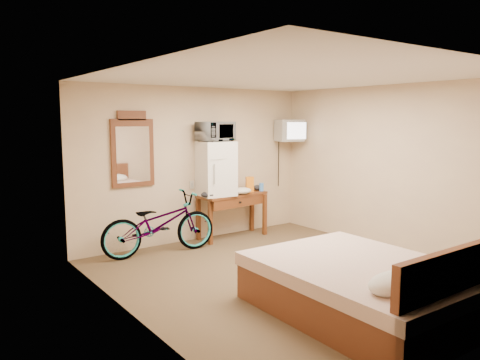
{
  "coord_description": "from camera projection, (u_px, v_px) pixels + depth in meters",
  "views": [
    {
      "loc": [
        -3.88,
        -4.3,
        1.98
      ],
      "look_at": [
        -0.24,
        0.73,
        1.18
      ],
      "focal_mm": 35.0,
      "sensor_mm": 36.0,
      "label": 1
    }
  ],
  "objects": [
    {
      "name": "room",
      "position": [
        290.0,
        179.0,
        5.81
      ],
      "size": [
        4.6,
        4.64,
        2.5
      ],
      "color": "#4E3C27",
      "rests_on": "ground"
    },
    {
      "name": "cloth_cream",
      "position": [
        242.0,
        191.0,
        7.77
      ],
      "size": [
        0.35,
        0.27,
        0.11
      ],
      "primitive_type": "ellipsoid",
      "color": "silver",
      "rests_on": "desk"
    },
    {
      "name": "blue_cup",
      "position": [
        261.0,
        187.0,
        8.09
      ],
      "size": [
        0.08,
        0.08,
        0.14
      ],
      "primitive_type": "cylinder",
      "color": "#4587EB",
      "rests_on": "desk"
    },
    {
      "name": "microwave",
      "position": [
        215.0,
        132.0,
        7.51
      ],
      "size": [
        0.64,
        0.5,
        0.31
      ],
      "primitive_type": "imported",
      "rotation": [
        0.0,
        0.0,
        0.22
      ],
      "color": "white",
      "rests_on": "mini_fridge"
    },
    {
      "name": "bicycle",
      "position": [
        159.0,
        224.0,
        6.88
      ],
      "size": [
        1.79,
        0.77,
        0.91
      ],
      "primitive_type": "imported",
      "rotation": [
        0.0,
        0.0,
        1.48
      ],
      "color": "black",
      "rests_on": "floor"
    },
    {
      "name": "snack_bag",
      "position": [
        250.0,
        184.0,
        7.99
      ],
      "size": [
        0.15,
        0.12,
        0.26
      ],
      "primitive_type": "cube",
      "rotation": [
        0.0,
        0.0,
        -0.37
      ],
      "color": "orange",
      "rests_on": "desk"
    },
    {
      "name": "bed",
      "position": [
        368.0,
        287.0,
        4.75
      ],
      "size": [
        1.72,
        2.25,
        0.9
      ],
      "color": "brown",
      "rests_on": "floor"
    },
    {
      "name": "crt_television",
      "position": [
        289.0,
        131.0,
        8.41
      ],
      "size": [
        0.53,
        0.62,
        0.39
      ],
      "color": "black",
      "rests_on": "room"
    },
    {
      "name": "desk",
      "position": [
        233.0,
        202.0,
        7.82
      ],
      "size": [
        1.25,
        0.58,
        0.75
      ],
      "color": "#652E16",
      "rests_on": "floor"
    },
    {
      "name": "cloth_dark_a",
      "position": [
        209.0,
        194.0,
        7.4
      ],
      "size": [
        0.28,
        0.21,
        0.1
      ],
      "primitive_type": "ellipsoid",
      "color": "black",
      "rests_on": "desk"
    },
    {
      "name": "wall_mirror",
      "position": [
        133.0,
        150.0,
        6.96
      ],
      "size": [
        0.67,
        0.04,
        1.13
      ],
      "color": "brown",
      "rests_on": "room"
    },
    {
      "name": "cloth_dark_b",
      "position": [
        258.0,
        188.0,
        8.19
      ],
      "size": [
        0.2,
        0.17,
        0.09
      ],
      "primitive_type": "ellipsoid",
      "color": "black",
      "rests_on": "desk"
    },
    {
      "name": "mini_fridge",
      "position": [
        216.0,
        168.0,
        7.59
      ],
      "size": [
        0.59,
        0.57,
        0.88
      ],
      "color": "white",
      "rests_on": "desk"
    }
  ]
}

